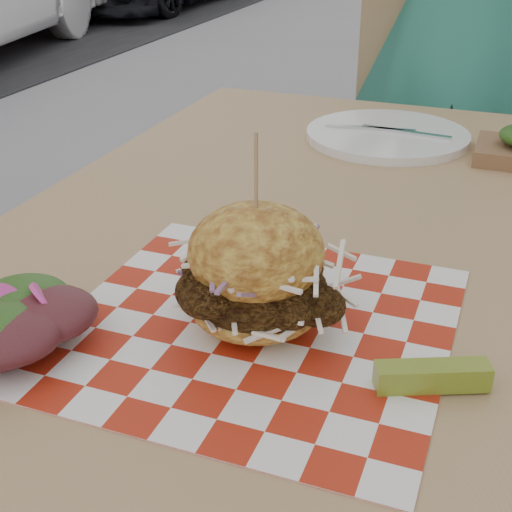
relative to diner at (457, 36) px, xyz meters
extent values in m
plane|color=gray|center=(-0.28, -0.84, -0.81)|extent=(80.00, 80.00, 0.00)
imported|color=teal|center=(0.00, 0.00, 0.00)|extent=(0.63, 0.44, 1.62)
cube|color=tan|center=(-0.03, -1.02, -0.08)|extent=(0.80, 1.20, 0.04)
cylinder|color=#333338|center=(-0.37, -0.48, -0.46)|extent=(0.05, 0.05, 0.71)
cube|color=tan|center=(-0.03, -0.15, -0.36)|extent=(0.44, 0.44, 0.04)
cube|color=tan|center=(-0.04, 0.05, -0.11)|extent=(0.42, 0.06, 0.50)
cylinder|color=#333338|center=(-0.20, -0.33, -0.60)|extent=(0.03, 0.03, 0.43)
cylinder|color=#333338|center=(0.16, -0.32, -0.60)|extent=(0.03, 0.03, 0.43)
cylinder|color=#333338|center=(-0.22, 0.03, -0.60)|extent=(0.03, 0.03, 0.43)
cylinder|color=#333338|center=(0.14, 0.04, -0.60)|extent=(0.03, 0.03, 0.43)
cube|color=#B62612|center=(-0.04, -1.26, -0.06)|extent=(0.36, 0.36, 0.00)
ellipsoid|color=gold|center=(-0.04, -1.26, -0.04)|extent=(0.12, 0.12, 0.04)
ellipsoid|color=brown|center=(-0.04, -1.26, -0.02)|extent=(0.14, 0.13, 0.07)
ellipsoid|color=gold|center=(-0.04, -1.26, 0.02)|extent=(0.13, 0.13, 0.09)
cylinder|color=tan|center=(-0.04, -1.26, 0.08)|extent=(0.00, 0.00, 0.09)
cube|color=olive|center=(0.14, -1.30, -0.05)|extent=(0.10, 0.06, 0.02)
ellipsoid|color=#3F1419|center=(-0.20, -1.36, -0.05)|extent=(0.08, 0.08, 0.03)
ellipsoid|color=#163F12|center=(-0.21, -1.34, -0.05)|extent=(0.08, 0.08, 0.03)
ellipsoid|color=#163F12|center=(-0.23, -1.33, -0.05)|extent=(0.08, 0.08, 0.03)
ellipsoid|color=#3F1419|center=(-0.25, -1.35, -0.05)|extent=(0.08, 0.08, 0.03)
ellipsoid|color=#3F1419|center=(-0.21, -1.38, -0.05)|extent=(0.08, 0.08, 0.03)
cylinder|color=#EF42B1|center=(-0.21, -1.34, -0.03)|extent=(0.05, 0.05, 0.04)
cylinder|color=white|center=(-0.03, -0.65, -0.05)|extent=(0.27, 0.27, 0.01)
cube|color=silver|center=(-0.06, -0.65, -0.05)|extent=(0.15, 0.03, 0.00)
cube|color=silver|center=(0.00, -0.65, -0.05)|extent=(0.15, 0.03, 0.00)
camera|label=1|loc=(0.17, -1.80, 0.31)|focal=50.00mm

